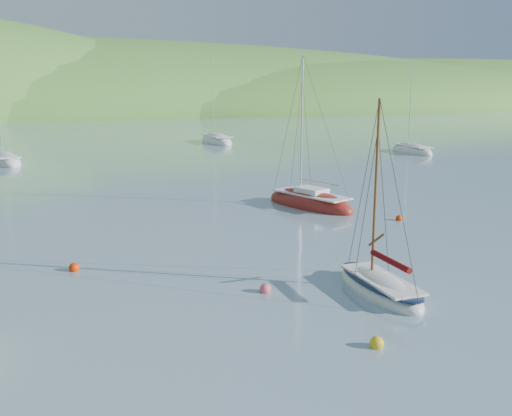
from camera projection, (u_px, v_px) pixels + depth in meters
name	position (u px, v px, depth m)	size (l,w,h in m)	color
ground	(338.00, 318.00, 20.21)	(700.00, 700.00, 0.00)	slate
shoreline_hills	(2.00, 112.00, 170.33)	(690.00, 135.00, 56.00)	#44732B
daysailer_white	(380.00, 287.00, 22.69)	(2.33, 5.43, 8.15)	silver
sloop_red	(310.00, 203.00, 38.62)	(4.53, 7.78, 10.89)	maroon
distant_sloop_a	(5.00, 162.00, 59.49)	(4.10, 8.05, 10.96)	silver
distant_sloop_b	(216.00, 141.00, 80.44)	(3.43, 9.18, 12.98)	silver
distant_sloop_d	(412.00, 151.00, 68.95)	(3.49, 7.83, 10.82)	silver
mooring_buoys	(265.00, 273.00, 24.61)	(19.71, 14.09, 0.48)	gold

